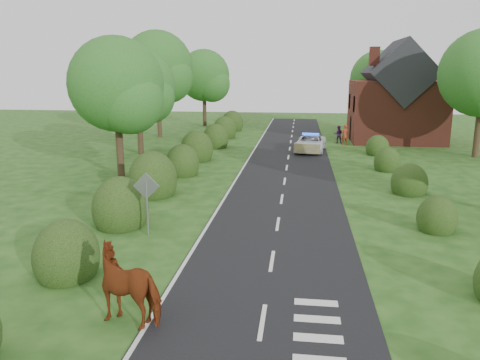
# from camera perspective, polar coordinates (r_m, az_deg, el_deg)

# --- Properties ---
(ground) EXTENTS (120.00, 120.00, 0.00)m
(ground) POSITION_cam_1_polar(r_m,az_deg,el_deg) (16.16, 3.92, -9.88)
(ground) COLOR #1F4716
(road) EXTENTS (6.00, 70.00, 0.02)m
(road) POSITION_cam_1_polar(r_m,az_deg,el_deg) (30.53, 5.66, 1.12)
(road) COLOR black
(road) RESTS_ON ground
(road_markings) EXTENTS (4.96, 70.00, 0.01)m
(road_markings) POSITION_cam_1_polar(r_m,az_deg,el_deg) (28.59, 2.32, 0.38)
(road_markings) COLOR white
(road_markings) RESTS_ON road
(hedgerow_left) EXTENTS (2.75, 50.41, 3.00)m
(hedgerow_left) POSITION_cam_1_polar(r_m,az_deg,el_deg) (28.10, -7.93, 1.55)
(hedgerow_left) COLOR black
(hedgerow_left) RESTS_ON ground
(hedgerow_right) EXTENTS (2.10, 45.78, 2.10)m
(hedgerow_right) POSITION_cam_1_polar(r_m,az_deg,el_deg) (27.31, 19.38, 0.18)
(hedgerow_right) COLOR black
(hedgerow_right) RESTS_ON ground
(tree_left_a) EXTENTS (5.74, 5.60, 8.38)m
(tree_left_a) POSITION_cam_1_polar(r_m,az_deg,el_deg) (28.75, -14.48, 10.75)
(tree_left_a) COLOR #332316
(tree_left_a) RESTS_ON ground
(tree_left_b) EXTENTS (5.74, 5.60, 8.07)m
(tree_left_b) POSITION_cam_1_polar(r_m,az_deg,el_deg) (36.78, -12.03, 10.83)
(tree_left_b) COLOR #332316
(tree_left_b) RESTS_ON ground
(tree_left_c) EXTENTS (6.97, 6.80, 10.22)m
(tree_left_c) POSITION_cam_1_polar(r_m,az_deg,el_deg) (46.69, -9.73, 13.16)
(tree_left_c) COLOR #332316
(tree_left_c) RESTS_ON ground
(tree_left_d) EXTENTS (6.15, 6.00, 8.89)m
(tree_left_d) POSITION_cam_1_polar(r_m,az_deg,el_deg) (55.82, -4.16, 12.34)
(tree_left_d) COLOR #332316
(tree_left_d) RESTS_ON ground
(tree_right_c) EXTENTS (6.15, 6.00, 8.58)m
(tree_right_c) POSITION_cam_1_polar(r_m,az_deg,el_deg) (53.39, 16.80, 11.49)
(tree_right_c) COLOR #332316
(tree_right_c) RESTS_ON ground
(road_sign) EXTENTS (1.06, 0.08, 2.53)m
(road_sign) POSITION_cam_1_polar(r_m,az_deg,el_deg) (18.43, -11.32, -1.77)
(road_sign) COLOR gray
(road_sign) RESTS_ON ground
(house) EXTENTS (8.00, 7.40, 9.17)m
(house) POSITION_cam_1_polar(r_m,az_deg,el_deg) (45.76, 18.52, 9.25)
(house) COLOR brown
(house) RESTS_ON ground
(cow) EXTENTS (2.54, 1.68, 1.66)m
(cow) POSITION_cam_1_polar(r_m,az_deg,el_deg) (12.69, -13.01, -12.77)
(cow) COLOR #5A290D
(cow) RESTS_ON ground
(police_van) EXTENTS (2.81, 5.11, 1.49)m
(police_van) POSITION_cam_1_polar(r_m,az_deg,el_deg) (38.22, 8.56, 4.45)
(police_van) COLOR silver
(police_van) RESTS_ON ground
(pedestrian_red) EXTENTS (0.77, 0.66, 1.80)m
(pedestrian_red) POSITION_cam_1_polar(r_m,az_deg,el_deg) (42.40, 12.66, 5.43)
(pedestrian_red) COLOR maroon
(pedestrian_red) RESTS_ON ground
(pedestrian_purple) EXTENTS (0.79, 0.62, 1.60)m
(pedestrian_purple) POSITION_cam_1_polar(r_m,az_deg,el_deg) (43.22, 11.88, 5.48)
(pedestrian_purple) COLOR #51255E
(pedestrian_purple) RESTS_ON ground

